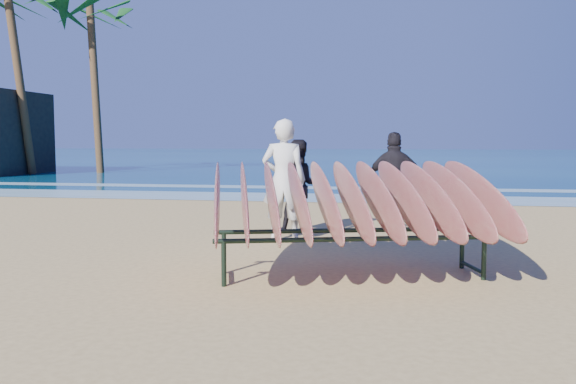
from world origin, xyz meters
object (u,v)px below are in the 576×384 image
object	(u,v)px
person_dark_a	(301,186)
person_dark_b	(395,182)
surfboard_rack	(351,200)
palm_left	(17,2)
person_white	(284,180)
palm_mid	(93,17)

from	to	relation	value
person_dark_a	person_dark_b	bearing A→B (deg)	0.17
surfboard_rack	palm_left	size ratio (longest dim) A/B	0.44
person_white	person_dark_b	bearing A→B (deg)	-146.62
person_dark_a	surfboard_rack	bearing A→B (deg)	-87.74
surfboard_rack	person_dark_b	bearing A→B (deg)	66.63
person_dark_b	palm_left	xyz separation A→B (m)	(-16.59, 14.27, 6.82)
surfboard_rack	palm_mid	bearing A→B (deg)	108.17
person_dark_a	palm_left	world-z (taller)	palm_left
surfboard_rack	palm_mid	size ratio (longest dim) A/B	0.45
person_white	palm_left	distance (m)	22.52
person_white	person_dark_b	world-z (taller)	person_white
person_dark_a	person_dark_b	world-z (taller)	person_dark_b
person_dark_b	palm_mid	xyz separation A→B (m)	(-14.13, 16.51, 6.51)
surfboard_rack	palm_mid	world-z (taller)	palm_mid
surfboard_rack	palm_mid	xyz separation A→B (m)	(-13.63, 20.24, 6.47)
person_white	palm_mid	world-z (taller)	palm_mid
person_dark_b	palm_mid	bearing A→B (deg)	-47.19
person_white	palm_mid	xyz separation A→B (m)	(-12.39, 17.79, 6.41)
surfboard_rack	person_white	distance (m)	2.75
surfboard_rack	palm_left	xyz separation A→B (m)	(-16.09, 18.00, 6.78)
surfboard_rack	person_dark_a	world-z (taller)	person_dark_a
person_dark_a	person_dark_b	distance (m)	1.66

